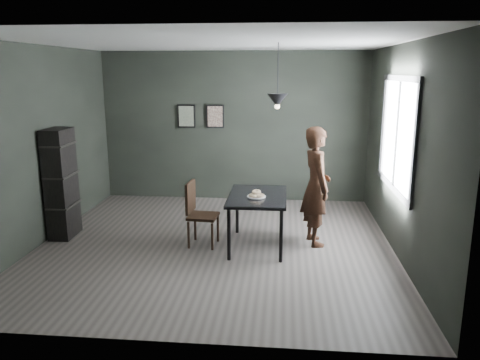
# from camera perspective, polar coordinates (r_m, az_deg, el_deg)

# --- Properties ---
(ground) EXTENTS (5.00, 5.00, 0.00)m
(ground) POSITION_cam_1_polar(r_m,az_deg,el_deg) (6.80, -3.00, -7.85)
(ground) COLOR #36312E
(ground) RESTS_ON ground
(back_wall) EXTENTS (5.00, 0.10, 2.80)m
(back_wall) POSITION_cam_1_polar(r_m,az_deg,el_deg) (8.89, -0.75, 6.48)
(back_wall) COLOR black
(back_wall) RESTS_ON ground
(ceiling) EXTENTS (5.00, 5.00, 0.02)m
(ceiling) POSITION_cam_1_polar(r_m,az_deg,el_deg) (6.36, -3.32, 16.42)
(ceiling) COLOR silver
(ceiling) RESTS_ON ground
(window_assembly) EXTENTS (0.04, 1.96, 1.56)m
(window_assembly) POSITION_cam_1_polar(r_m,az_deg,el_deg) (6.71, 18.58, 5.31)
(window_assembly) COLOR white
(window_assembly) RESTS_ON ground
(cafe_table) EXTENTS (0.80, 1.20, 0.75)m
(cafe_table) POSITION_cam_1_polar(r_m,az_deg,el_deg) (6.53, 2.14, -2.53)
(cafe_table) COLOR black
(cafe_table) RESTS_ON ground
(white_plate) EXTENTS (0.23, 0.23, 0.01)m
(white_plate) POSITION_cam_1_polar(r_m,az_deg,el_deg) (6.39, 2.01, -2.08)
(white_plate) COLOR silver
(white_plate) RESTS_ON cafe_table
(donut_pile) EXTENTS (0.22, 0.21, 0.10)m
(donut_pile) POSITION_cam_1_polar(r_m,az_deg,el_deg) (6.38, 2.02, -1.74)
(donut_pile) COLOR beige
(donut_pile) RESTS_ON white_plate
(woman) EXTENTS (0.55, 0.70, 1.70)m
(woman) POSITION_cam_1_polar(r_m,az_deg,el_deg) (6.69, 9.27, -0.75)
(woman) COLOR black
(woman) RESTS_ON ground
(wood_chair) EXTENTS (0.43, 0.43, 0.92)m
(wood_chair) POSITION_cam_1_polar(r_m,az_deg,el_deg) (6.66, -5.21, -3.59)
(wood_chair) COLOR black
(wood_chair) RESTS_ON ground
(shelf_unit) EXTENTS (0.32, 0.55, 1.63)m
(shelf_unit) POSITION_cam_1_polar(r_m,az_deg,el_deg) (7.40, -20.96, -0.40)
(shelf_unit) COLOR black
(shelf_unit) RESTS_ON ground
(pendant_lamp) EXTENTS (0.28, 0.28, 0.86)m
(pendant_lamp) POSITION_cam_1_polar(r_m,az_deg,el_deg) (6.39, 4.58, 9.66)
(pendant_lamp) COLOR black
(pendant_lamp) RESTS_ON ground
(framed_print_left) EXTENTS (0.34, 0.04, 0.44)m
(framed_print_left) POSITION_cam_1_polar(r_m,az_deg,el_deg) (8.98, -6.55, 7.75)
(framed_print_left) COLOR black
(framed_print_left) RESTS_ON ground
(framed_print_right) EXTENTS (0.34, 0.04, 0.44)m
(framed_print_right) POSITION_cam_1_polar(r_m,az_deg,el_deg) (8.88, -3.04, 7.75)
(framed_print_right) COLOR black
(framed_print_right) RESTS_ON ground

